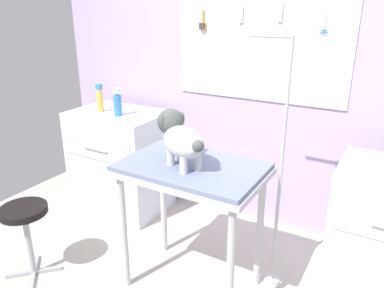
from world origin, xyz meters
TOP-DOWN VIEW (x-y plane):
  - rear_wall_panel at (-0.00, 1.28)m, footprint 4.00×0.11m
  - grooming_table at (-0.06, 0.24)m, footprint 0.86×0.56m
  - grooming_arm at (0.38, 0.54)m, footprint 0.29×0.11m
  - dog at (-0.12, 0.21)m, footprint 0.42×0.32m
  - counter_left at (-1.15, 0.84)m, footprint 0.80×0.58m
  - stool at (-1.06, -0.22)m, footprint 0.30×0.30m
  - pump_bottle_white at (-1.28, 0.78)m, footprint 0.06×0.06m
  - spray_bottle_short at (-1.06, 0.76)m, footprint 0.07×0.07m

SIDE VIEW (x-z plane):
  - stool at x=-1.06m, z-range 0.16..0.68m
  - counter_left at x=-1.15m, z-range 0.00..0.90m
  - grooming_arm at x=0.38m, z-range -0.05..1.55m
  - grooming_table at x=-0.06m, z-range 0.33..1.19m
  - spray_bottle_short at x=-1.06m, z-range 0.88..1.11m
  - pump_bottle_white at x=-1.28m, z-range 0.88..1.12m
  - dog at x=-0.12m, z-range 0.88..1.19m
  - rear_wall_panel at x=0.00m, z-range 0.01..2.31m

